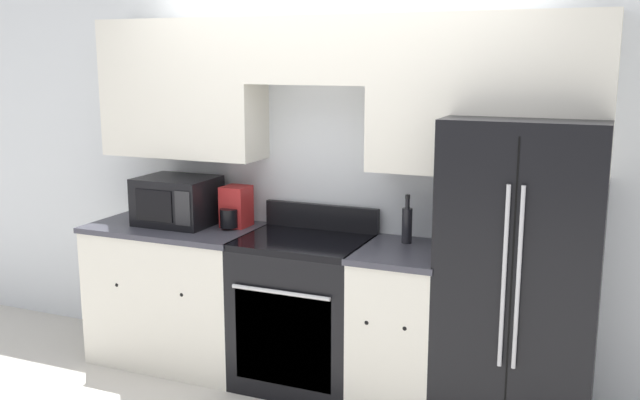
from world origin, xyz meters
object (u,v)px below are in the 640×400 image
Objects in this scene: microwave at (177,201)px; bottle at (407,224)px; oven_range at (304,311)px; refrigerator at (521,272)px.

bottle is at bearing 4.14° from microwave.
microwave is at bearing 177.27° from oven_range.
bottle is at bearing 14.46° from oven_range.
bottle is (0.60, 0.16, 0.58)m from oven_range.
oven_range is at bearing -2.73° from microwave.
bottle is (1.53, 0.11, -0.04)m from microwave.
refrigerator is at bearing -6.94° from bottle.
microwave is (-0.93, 0.04, 0.62)m from oven_range.
refrigerator is 2.22m from microwave.
microwave is 1.54m from bottle.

